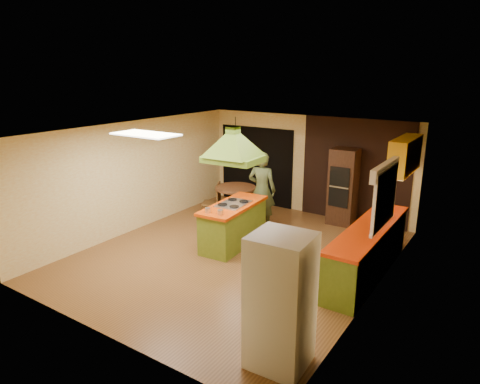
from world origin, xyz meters
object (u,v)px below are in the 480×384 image
Objects in this scene: wall_oven at (343,187)px; man at (262,190)px; canister_large at (385,204)px; dining_table at (236,196)px; kitchen_island at (233,224)px; refrigerator at (280,302)px.

man is at bearing -141.43° from wall_oven.
man is 8.51× the size of canister_large.
man reaches higher than dining_table.
wall_oven is 1.78× the size of dining_table.
canister_large is at bearing -45.62° from wall_oven.
kitchen_island is at bearing -121.86° from wall_oven.
refrigerator is 1.69× the size of dining_table.
kitchen_island is 2.94m from wall_oven.
wall_oven is 8.64× the size of canister_large.
canister_large is (2.74, 1.30, 0.57)m from kitchen_island.
canister_large is at bearing 168.55° from man.
man reaches higher than kitchen_island.
kitchen_island is at bearing 79.78° from man.
canister_large reaches higher than kitchen_island.
refrigerator is at bearing 110.77° from man.
man is 1.96m from wall_oven.
dining_table is at bearing 176.53° from canister_large.
wall_oven is 1.80m from canister_large.
wall_oven is at bearing 136.73° from canister_large.
kitchen_island is 1.06× the size of refrigerator.
wall_oven is (1.43, 2.53, 0.46)m from kitchen_island.
refrigerator reaches higher than kitchen_island.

